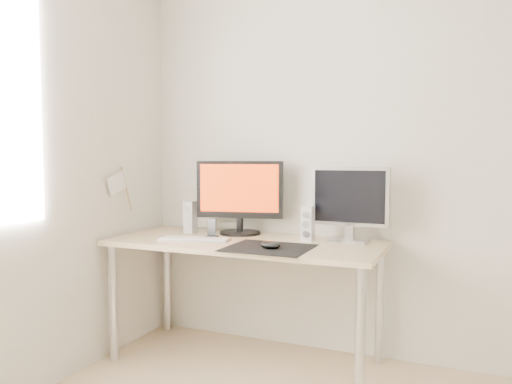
% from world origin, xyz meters
% --- Properties ---
extents(wall_back, '(3.50, 0.00, 3.50)m').
position_xyz_m(wall_back, '(0.00, 1.75, 1.25)').
color(wall_back, white).
rests_on(wall_back, ground).
extents(mousepad, '(0.45, 0.40, 0.00)m').
position_xyz_m(mousepad, '(-0.71, 1.20, 0.73)').
color(mousepad, black).
rests_on(mousepad, desk).
extents(mouse, '(0.11, 0.07, 0.04)m').
position_xyz_m(mouse, '(-0.69, 1.17, 0.75)').
color(mouse, black).
rests_on(mouse, mousepad).
extents(desk, '(1.60, 0.70, 0.73)m').
position_xyz_m(desk, '(-0.93, 1.38, 0.65)').
color(desk, '#D1B587').
rests_on(desk, ground).
extents(main_monitor, '(0.55, 0.31, 0.47)m').
position_xyz_m(main_monitor, '(-1.06, 1.58, 0.98)').
color(main_monitor, black).
rests_on(main_monitor, desk).
extents(second_monitor, '(0.45, 0.17, 0.43)m').
position_xyz_m(second_monitor, '(-0.36, 1.58, 0.97)').
color(second_monitor, '#AEAEB0').
rests_on(second_monitor, desk).
extents(speaker_left, '(0.07, 0.08, 0.21)m').
position_xyz_m(speaker_left, '(-1.38, 1.51, 0.83)').
color(speaker_left, silver).
rests_on(speaker_left, desk).
extents(speaker_right, '(0.07, 0.08, 0.21)m').
position_xyz_m(speaker_right, '(-0.59, 1.51, 0.83)').
color(speaker_right, white).
rests_on(speaker_right, desk).
extents(keyboard, '(0.44, 0.20, 0.02)m').
position_xyz_m(keyboard, '(-1.21, 1.26, 0.74)').
color(keyboard, silver).
rests_on(keyboard, desk).
extents(phone_dock, '(0.06, 0.06, 0.12)m').
position_xyz_m(phone_dock, '(-1.15, 1.38, 0.77)').
color(phone_dock, black).
rests_on(phone_dock, desk).
extents(pennant, '(0.01, 0.23, 0.29)m').
position_xyz_m(pennant, '(-1.72, 1.24, 1.05)').
color(pennant, '#A57F54').
rests_on(pennant, wall_left).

